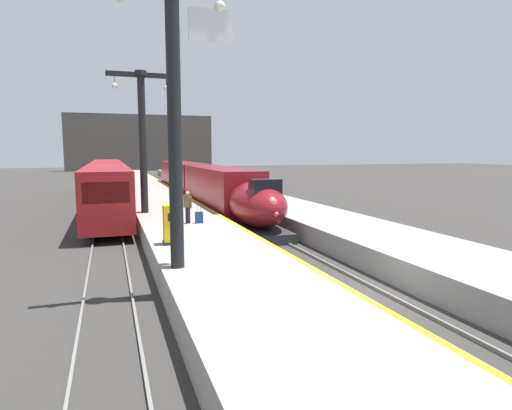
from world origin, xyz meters
The scene contains 16 objects.
ground_plane centered at (0.00, 0.00, 0.00)m, with size 260.00×260.00×0.00m, color #33302D.
platform_left centered at (-4.05, 24.75, 0.53)m, with size 4.80×110.00×1.05m, color gray.
platform_right centered at (4.05, 24.75, 0.53)m, with size 4.80×110.00×1.05m, color gray.
platform_left_safety_stripe centered at (-1.77, 24.75, 1.05)m, with size 0.20×107.80×0.01m, color yellow.
rail_main_left centered at (-0.75, 27.50, 0.06)m, with size 0.08×110.00×0.12m, color slate.
rail_main_right centered at (0.75, 27.50, 0.06)m, with size 0.08×110.00×0.12m, color slate.
rail_secondary_left centered at (-8.85, 27.50, 0.06)m, with size 0.08×110.00×0.12m, color slate.
rail_secondary_right centered at (-7.35, 27.50, 0.06)m, with size 0.08×110.00×0.12m, color slate.
highspeed_train_main centered at (0.00, 26.35, 1.93)m, with size 2.92×37.62×3.60m.
regional_train_adjacent centered at (-8.10, 29.08, 2.13)m, with size 2.85×36.60×3.80m.
station_column_near centered at (-5.84, 1.87, 6.71)m, with size 4.00×0.68×9.26m.
station_column_mid centered at (-5.90, 15.31, 6.24)m, with size 4.00×0.68×8.55m.
passenger_near_edge centered at (-4.06, 10.49, 2.04)m, with size 0.41×0.47×1.69m.
rolling_suitcase centered at (-3.50, 10.33, 1.35)m, with size 0.40×0.22×0.98m.
ticket_machine_yellow centered at (-5.55, 5.56, 1.79)m, with size 0.76×0.62×1.60m.
terminus_back_wall centered at (0.00, 102.00, 7.00)m, with size 36.00×2.00×14.00m, color #4C4742.
Camera 1 is at (-7.92, -12.09, 4.82)m, focal length 30.47 mm.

